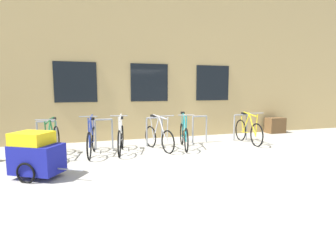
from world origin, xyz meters
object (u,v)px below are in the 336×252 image
bicycle_teal (184,135)px  planter_box (275,125)px  bicycle_yellow (248,131)px  bicycle_green (52,142)px  bicycle_white (121,138)px  bicycle_silver (159,137)px  bike_trailer (36,154)px  bicycle_blue (92,140)px

bicycle_teal → planter_box: size_ratio=2.44×
bicycle_teal → bicycle_yellow: (2.22, 0.04, 0.00)m
bicycle_green → bicycle_white: bearing=2.4°
bicycle_silver → planter_box: (5.22, 1.51, -0.07)m
bicycle_teal → bicycle_yellow: bearing=1.1°
bicycle_green → bicycle_yellow: bicycle_green is taller
bicycle_yellow → bike_trailer: bicycle_yellow is taller
bicycle_silver → bicycle_green: bicycle_green is taller
bicycle_yellow → planter_box: (2.22, 1.45, -0.09)m
bicycle_teal → bicycle_silver: bearing=-178.2°
bike_trailer → bicycle_teal: bearing=24.0°
bicycle_teal → bicycle_blue: 2.62m
bicycle_teal → bike_trailer: bearing=-156.0°
bicycle_yellow → planter_box: size_ratio=2.49×
bicycle_silver → bicycle_green: bearing=-178.9°
bicycle_yellow → bike_trailer: bearing=-164.0°
bicycle_blue → bike_trailer: bicycle_blue is taller
bicycle_yellow → bicycle_silver: bearing=-178.7°
bicycle_green → bike_trailer: bearing=-95.3°
bicycle_white → planter_box: 6.47m
bicycle_white → bike_trailer: size_ratio=1.21×
bicycle_silver → bicycle_yellow: size_ratio=0.91×
bicycle_silver → planter_box: bearing=16.1°
bicycle_green → bicycle_teal: (3.59, 0.08, -0.02)m
bicycle_yellow → bike_trailer: 6.21m
bicycle_yellow → planter_box: bicycle_yellow is taller
bicycle_teal → bicycle_yellow: size_ratio=0.98×
bicycle_blue → bicycle_yellow: (4.84, 0.07, 0.00)m
bicycle_teal → bicycle_white: bicycle_white is taller
bicycle_white → bicycle_yellow: (4.07, 0.05, 0.00)m
bicycle_teal → bicycle_blue: bicycle_blue is taller
bicycle_silver → bicycle_blue: bicycle_blue is taller
bicycle_yellow → bike_trailer: size_ratio=1.25×
bicycle_silver → bicycle_green: 2.82m
bicycle_yellow → planter_box: bearing=33.0°
bicycle_white → planter_box: bicycle_white is taller
bicycle_yellow → planter_box: 2.65m
bicycle_green → bicycle_blue: bearing=2.7°
bicycle_green → bicycle_blue: 0.97m
bicycle_silver → bike_trailer: bearing=-151.0°
bicycle_silver → bicycle_yellow: (3.00, 0.07, 0.02)m
bicycle_green → bicycle_teal: 3.59m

